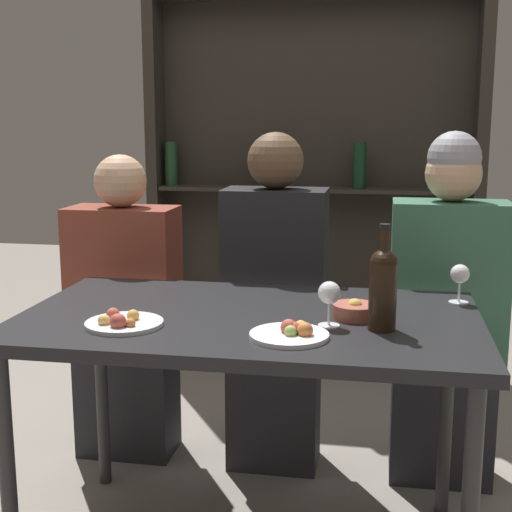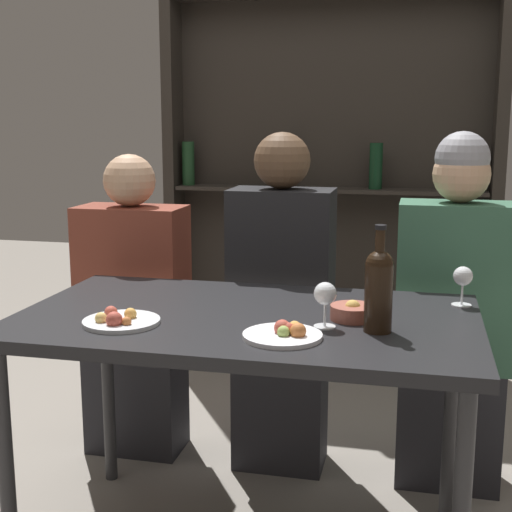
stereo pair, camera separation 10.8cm
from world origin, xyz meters
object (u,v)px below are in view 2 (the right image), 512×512
Objects in this scene: wine_glass_1 at (463,278)px; seated_person_left at (134,316)px; seated_person_right at (454,321)px; wine_bottle at (379,286)px; food_plate_0 at (120,320)px; wine_glass_0 at (325,296)px; snack_bowl at (353,312)px; food_plate_1 at (285,333)px; seated_person_center at (281,313)px.

wine_glass_1 is 1.29m from seated_person_left.
wine_glass_1 is at bearing -89.75° from seated_person_right.
wine_bottle is 0.71m from food_plate_0.
snack_bowl is (0.07, 0.10, -0.07)m from wine_glass_0.
snack_bowl reaches higher than food_plate_1.
wine_bottle is 0.15m from wine_glass_0.
food_plate_0 is 0.47m from food_plate_1.
wine_bottle is at bearing -53.41° from snack_bowl.
wine_glass_0 is at bearing 177.33° from wine_bottle.
food_plate_0 is at bearing -140.37° from seated_person_right.
seated_person_right is (0.93, 0.77, -0.16)m from food_plate_0.
snack_bowl is 0.11× the size of seated_person_left.
wine_bottle is 0.16m from snack_bowl.
seated_person_right is (0.37, 0.67, -0.23)m from wine_glass_0.
seated_person_right is at bearing 0.00° from seated_person_left.
seated_person_center is at bearing 120.06° from wine_bottle.
wine_bottle is at bearing 26.27° from food_plate_1.
seated_person_right reaches higher than wine_glass_0.
food_plate_1 is at bearing -153.73° from wine_bottle.
snack_bowl is at bearing 55.25° from wine_glass_0.
seated_person_center is at bearing 101.64° from food_plate_1.
wine_glass_0 is 1.00× the size of snack_bowl.
seated_person_left is (-0.90, 0.57, -0.23)m from snack_bowl.
seated_person_left is 0.59m from seated_person_center.
snack_bowl is at bearing 126.59° from wine_bottle.
wine_glass_1 is 0.75m from seated_person_center.
food_plate_0 is 1.03× the size of food_plate_1.
seated_person_right is at bearing 59.82° from food_plate_1.
seated_person_center is at bearing 150.75° from wine_glass_1.
snack_bowl is 0.10× the size of seated_person_right.
wine_glass_0 is at bearing 9.97° from food_plate_0.
snack_bowl is (0.62, 0.19, 0.01)m from food_plate_0.
food_plate_0 is 1.70× the size of snack_bowl.
seated_person_left is at bearing 163.94° from wine_glass_1.
seated_person_center is (0.59, 0.00, 0.05)m from seated_person_left.
food_plate_0 is at bearing -172.57° from wine_bottle.
wine_glass_0 is at bearing 53.96° from food_plate_1.
wine_bottle is 1.34× the size of food_plate_0.
food_plate_1 is (-0.09, -0.12, -0.08)m from wine_glass_0.
wine_glass_0 is at bearing -139.36° from wine_glass_1.
snack_bowl is at bearing -32.41° from seated_person_left.
seated_person_left reaches higher than food_plate_0.
food_plate_0 is 1.21m from seated_person_right.
wine_bottle is 0.22× the size of seated_person_right.
seated_person_center reaches higher than wine_glass_1.
food_plate_1 is (-0.23, -0.11, -0.11)m from wine_bottle.
seated_person_left is (-0.75, 0.79, -0.22)m from food_plate_1.
seated_person_center reaches higher than wine_bottle.
seated_person_left reaches higher than wine_glass_0.
wine_glass_1 is 0.96× the size of snack_bowl.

